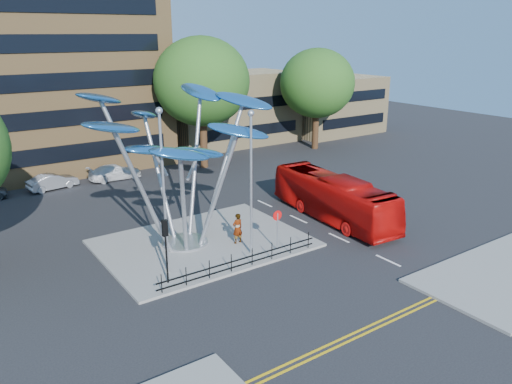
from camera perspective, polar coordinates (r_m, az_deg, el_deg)
ground at (r=26.73m, az=2.24°, el=-9.76°), size 120.00×120.00×0.00m
traffic_island at (r=30.78m, az=-6.03°, el=-5.83°), size 12.00×9.00×0.15m
double_yellow_near at (r=22.90m, az=11.63°, el=-15.29°), size 40.00×0.12×0.01m
double_yellow_far at (r=22.73m, az=12.20°, el=-15.61°), size 40.00×0.12×0.01m
brick_tower at (r=51.59m, az=-27.00°, el=18.95°), size 25.00×15.00×30.00m
low_building_near at (r=58.12m, az=-2.95°, el=9.54°), size 15.00×8.00×8.00m
low_building_far at (r=65.12m, az=8.69°, el=9.81°), size 12.00×8.00×7.00m
tree_right at (r=46.76m, az=-6.23°, el=12.42°), size 8.80×8.80×12.11m
tree_far at (r=54.93m, az=7.00°, el=12.21°), size 8.00×8.00×10.81m
leaf_sculpture at (r=28.86m, az=-8.99°, el=6.62°), size 12.72×9.54×9.51m
street_lamp_left at (r=25.41m, az=-10.58°, el=1.49°), size 0.36×0.36×8.80m
street_lamp_right at (r=27.40m, az=-0.57°, el=2.43°), size 0.36×0.36×8.30m
traffic_light_island at (r=25.27m, az=-10.31°, el=-5.20°), size 0.28×0.18×3.42m
no_entry_sign_island at (r=28.90m, az=2.46°, el=-3.61°), size 0.60×0.10×2.45m
pedestrian_railing_front at (r=27.21m, az=-1.62°, el=-7.93°), size 10.00×0.06×1.00m
red_bus at (r=34.59m, az=8.82°, el=-0.65°), size 3.46×11.18×3.07m
pedestrian at (r=30.12m, az=-2.13°, el=-4.17°), size 0.72×0.50×1.89m
parked_car_mid at (r=44.22m, az=-22.23°, el=1.11°), size 4.14×2.03×1.31m
parked_car_right at (r=45.41m, az=-15.81°, el=2.20°), size 4.54×1.87×1.32m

